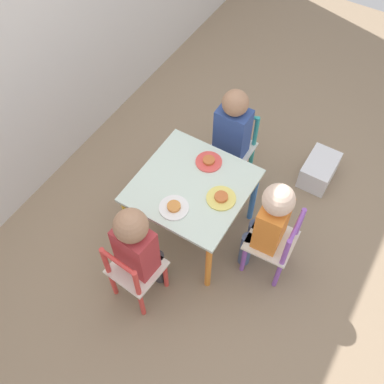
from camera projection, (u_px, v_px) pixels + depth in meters
The scene contains 12 objects.
ground_plane at pixel (192, 229), 2.89m from camera, with size 6.00×6.00×0.00m, color #8C755B.
kids_table at pixel (192, 192), 2.55m from camera, with size 0.61×0.61×0.49m.
chair_red at pixel (134, 272), 2.43m from camera, with size 0.28×0.28×0.53m.
chair_teal at pixel (233, 149), 2.94m from camera, with size 0.26×0.26×0.53m.
chair_purple at pixel (274, 244), 2.53m from camera, with size 0.27×0.27×0.53m.
child_left at pixel (138, 246), 2.29m from camera, with size 0.22×0.21×0.78m.
child_right at pixel (231, 133), 2.75m from camera, with size 0.21×0.20×0.78m.
child_front at pixel (269, 221), 2.39m from camera, with size 0.21×0.22×0.76m.
plate_left at pixel (174, 207), 2.40m from camera, with size 0.16×0.16×0.03m.
plate_right at pixel (209, 161), 2.58m from camera, with size 0.15×0.15×0.03m.
plate_front at pixel (221, 198), 2.43m from camera, with size 0.16×0.16×0.03m.
storage_bin at pixel (319, 170), 3.06m from camera, with size 0.29×0.19×0.18m.
Camera 1 is at (-1.26, -0.77, 2.50)m, focal length 42.00 mm.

